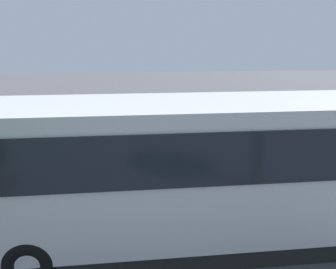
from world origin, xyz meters
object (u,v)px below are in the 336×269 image
at_px(parked_motorcycle_silver, 222,181).
at_px(stunt_motorcycle, 147,118).
at_px(spectator_centre, 167,163).
at_px(spectator_left, 213,157).
at_px(spectator_right, 130,161).
at_px(spectator_far_left, 256,156).
at_px(tour_bus, 195,174).

distance_m(parked_motorcycle_silver, stunt_motorcycle, 6.68).
distance_m(spectator_centre, parked_motorcycle_silver, 1.72).
distance_m(spectator_left, spectator_centre, 1.49).
height_order(spectator_left, spectator_right, spectator_left).
distance_m(spectator_far_left, spectator_right, 3.86).
bearing_deg(spectator_centre, spectator_far_left, -176.29).
bearing_deg(spectator_left, spectator_centre, 9.78).
bearing_deg(spectator_far_left, parked_motorcycle_silver, 21.73).
bearing_deg(parked_motorcycle_silver, stunt_motorcycle, -74.12).
bearing_deg(tour_bus, spectator_left, -112.26).
height_order(spectator_far_left, spectator_right, spectator_far_left).
height_order(spectator_far_left, parked_motorcycle_silver, spectator_far_left).
relative_size(spectator_centre, spectator_right, 0.98).
xyz_separation_m(tour_bus, spectator_centre, (0.35, -2.47, -0.64)).
xyz_separation_m(spectator_far_left, spectator_left, (1.33, -0.07, 0.01)).
xyz_separation_m(spectator_centre, spectator_right, (1.07, -0.24, 0.03)).
distance_m(spectator_centre, spectator_right, 1.09).
bearing_deg(stunt_motorcycle, spectator_far_left, 116.79).
xyz_separation_m(tour_bus, parked_motorcycle_silver, (-1.27, -2.18, -1.16)).
bearing_deg(tour_bus, spectator_centre, -81.98).
xyz_separation_m(tour_bus, spectator_far_left, (-2.45, -2.65, -0.59)).
height_order(tour_bus, parked_motorcycle_silver, tour_bus).
height_order(spectator_centre, stunt_motorcycle, stunt_motorcycle).
distance_m(spectator_centre, stunt_motorcycle, 6.12).
bearing_deg(parked_motorcycle_silver, spectator_left, -73.89).
distance_m(tour_bus, stunt_motorcycle, 8.63).
xyz_separation_m(spectator_far_left, stunt_motorcycle, (3.00, -5.94, -0.02)).
distance_m(tour_bus, spectator_left, 3.00).
relative_size(spectator_far_left, stunt_motorcycle, 0.91).
relative_size(parked_motorcycle_silver, stunt_motorcycle, 1.05).
height_order(tour_bus, stunt_motorcycle, tour_bus).
relative_size(spectator_left, spectator_centre, 1.05).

